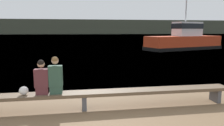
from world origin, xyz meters
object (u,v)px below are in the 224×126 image
at_px(person_right, 56,78).
at_px(shopping_bag, 24,91).
at_px(person_left, 42,80).
at_px(tugboat_red, 184,41).
at_px(bench_main, 84,95).

distance_m(person_right, shopping_bag, 0.90).
distance_m(person_left, person_right, 0.37).
distance_m(person_right, tugboat_red, 21.84).
bearing_deg(shopping_bag, person_left, 2.23).
xyz_separation_m(person_left, shopping_bag, (-0.48, -0.02, -0.28)).
distance_m(shopping_bag, tugboat_red, 22.37).
height_order(person_left, tugboat_red, tugboat_red).
xyz_separation_m(shopping_bag, tugboat_red, (13.79, 17.61, 0.40)).
relative_size(bench_main, tugboat_red, 0.88).
xyz_separation_m(person_right, shopping_bag, (-0.85, -0.02, -0.32)).
bearing_deg(person_left, tugboat_red, 52.89).
bearing_deg(shopping_bag, bench_main, 0.12).
relative_size(bench_main, person_right, 8.54).
bearing_deg(person_right, shopping_bag, -178.90).
bearing_deg(person_right, person_left, 179.62).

